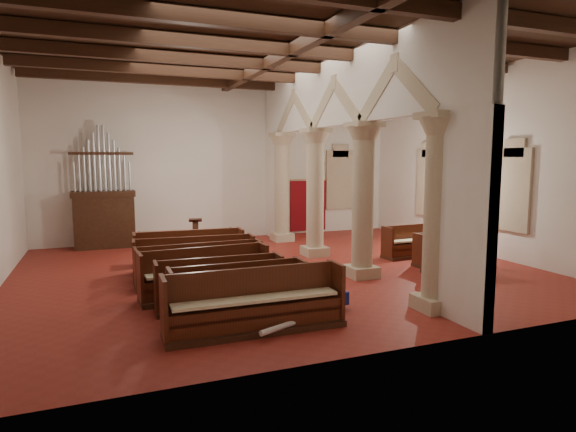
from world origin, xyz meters
The scene contains 30 objects.
floor centered at (0.00, 0.00, 0.00)m, with size 14.00×14.00×0.00m, color maroon.
ceiling centered at (0.00, 0.00, 6.00)m, with size 14.00×14.00×0.00m, color #331D11.
wall_back centered at (0.00, 6.00, 3.00)m, with size 14.00×0.02×6.00m, color white.
wall_front centered at (0.00, -6.00, 3.00)m, with size 14.00×0.02×6.00m, color white.
wall_right centered at (7.00, 0.00, 3.00)m, with size 0.02×12.00×6.00m, color white.
ceiling_beams centered at (0.00, 0.00, 5.82)m, with size 13.80×11.80×0.30m, color #3A2112, non-canonical shape.
arcade centered at (1.80, 0.00, 3.56)m, with size 0.90×11.90×6.00m.
window_right_a centered at (6.98, -1.50, 2.20)m, with size 0.03×1.00×2.20m, color #33735E.
window_right_b centered at (6.98, 2.50, 2.20)m, with size 0.03×1.00×2.20m, color #33735E.
window_back centered at (5.00, 5.98, 2.20)m, with size 1.00×0.03×2.20m, color #33735E.
pipe_organ centered at (-4.50, 5.50, 1.37)m, with size 2.10×0.85×4.40m.
lectern centered at (-1.58, 4.05, 0.46)m, with size 0.50×0.51×1.11m.
dossal_curtain centered at (3.50, 5.92, 1.17)m, with size 1.80×0.07×2.17m.
processional_banner centered at (6.04, 5.49, 0.75)m, with size 0.45×0.57×2.04m.
hymnal_box_a centered at (0.00, -3.74, 0.24)m, with size 0.27×0.22×0.27m, color navy.
hymnal_box_b centered at (-0.10, -2.55, 0.28)m, with size 0.36×0.29×0.36m, color navy.
hymnal_box_c centered at (-1.02, -1.47, 0.28)m, with size 0.35×0.28×0.35m, color navy.
tube_heater_a centered at (-1.66, -4.68, 0.16)m, with size 0.10×0.10×1.03m, color white.
tube_heater_b centered at (-2.82, -3.83, 0.16)m, with size 0.11×0.11×1.11m, color white.
nave_pew_0 centered at (-2.05, -4.32, 0.38)m, with size 3.35×0.80×1.15m.
nave_pew_1 centered at (-2.12, -3.42, 0.35)m, with size 2.74×0.72×1.07m.
nave_pew_2 centered at (-2.33, -2.70, 0.35)m, with size 2.69×0.78×1.06m.
nave_pew_3 centered at (-2.47, -1.85, 0.38)m, with size 2.95×0.94×1.13m.
nave_pew_4 centered at (-2.34, -0.64, 0.34)m, with size 3.18×0.78×1.02m.
nave_pew_5 centered at (-2.35, 0.02, 0.36)m, with size 3.17×0.93×1.08m.
nave_pew_6 centered at (-2.34, 0.85, 0.38)m, with size 3.03×0.87×1.13m.
nave_pew_7 centered at (-2.23, 1.89, 0.33)m, with size 2.85×0.81×0.99m.
aisle_pew_0 centered at (4.52, -2.05, 0.32)m, with size 2.03×0.77×0.96m.
aisle_pew_1 centered at (4.84, -1.14, 0.33)m, with size 2.05×0.79×0.99m.
aisle_pew_2 centered at (4.54, 0.17, 0.34)m, with size 1.88×0.79×1.02m.
Camera 1 is at (-4.60, -12.45, 3.17)m, focal length 30.00 mm.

